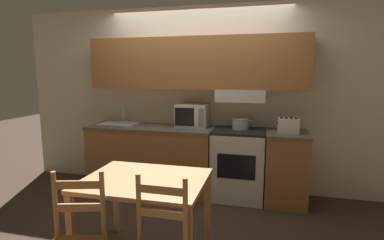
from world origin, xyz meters
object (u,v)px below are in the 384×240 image
object	(u,v)px
stove_range	(238,164)
cooking_pot	(240,123)
toaster	(288,125)
dining_table	(145,190)
microwave	(192,115)
sink_basin	(119,124)

from	to	relation	value
stove_range	cooking_pot	distance (m)	0.54
toaster	dining_table	xyz separation A→B (m)	(-1.27, -1.51, -0.36)
microwave	dining_table	world-z (taller)	microwave
microwave	toaster	distance (m)	1.26
stove_range	sink_basin	size ratio (longest dim) A/B	1.76
cooking_pot	sink_basin	bearing A→B (deg)	-177.46
toaster	dining_table	bearing A→B (deg)	-130.03
stove_range	cooking_pot	world-z (taller)	cooking_pot
cooking_pot	dining_table	bearing A→B (deg)	-112.78
toaster	sink_basin	distance (m)	2.30
microwave	toaster	world-z (taller)	microwave
stove_range	toaster	bearing A→B (deg)	-3.30
stove_range	sink_basin	world-z (taller)	sink_basin
sink_basin	dining_table	world-z (taller)	sink_basin
dining_table	toaster	bearing A→B (deg)	49.97
stove_range	toaster	distance (m)	0.82
cooking_pot	toaster	bearing A→B (deg)	-9.61
microwave	dining_table	size ratio (longest dim) A/B	0.41
cooking_pot	microwave	xyz separation A→B (m)	(-0.66, 0.04, 0.08)
cooking_pot	microwave	world-z (taller)	microwave
toaster	sink_basin	world-z (taller)	sink_basin
stove_range	microwave	xyz separation A→B (m)	(-0.65, 0.11, 0.61)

